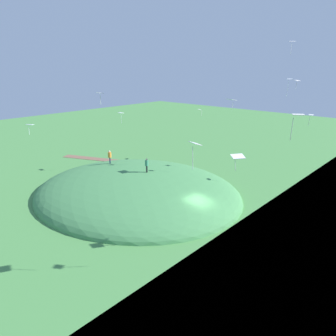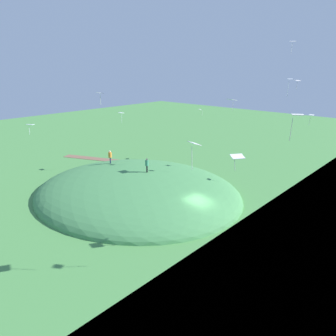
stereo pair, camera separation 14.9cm
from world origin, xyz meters
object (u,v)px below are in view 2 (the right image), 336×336
Objects in this scene: kite_3 at (311,116)px; kite_11 at (297,117)px; kite_6 at (237,157)px; kite_8 at (121,113)px; kite_7 at (298,81)px; kite_10 at (231,100)px; kite_9 at (290,81)px; kite_12 at (293,42)px; person_with_child at (147,164)px; kite_4 at (194,145)px; person_on_hilltop at (110,155)px; kite_2 at (200,110)px; kite_0 at (100,94)px; kite_13 at (30,125)px.

kite_11 reaches higher than kite_3.
kite_6 is 0.89× the size of kite_8.
kite_7 is at bearing -43.37° from kite_3.
kite_3 is 25.07m from kite_8.
kite_10 is at bearing -43.59° from kite_11.
kite_12 is at bearing -65.31° from kite_9.
person_with_child is 18.54m from kite_4.
kite_7 reaches higher than kite_4.
kite_7 is 21.55m from kite_11.
kite_10 is (7.05, -16.19, 1.32)m from kite_4.
person_on_hilltop is 1.23× the size of kite_8.
kite_9 reaches higher than kite_7.
kite_10 reaches higher than kite_3.
kite_12 is (4.02, -2.21, 8.15)m from kite_3.
kite_12 reaches higher than kite_3.
kite_2 is 16.34m from kite_7.
kite_2 is at bearing 129.63° from person_with_child.
kite_9 is at bearing 68.92° from person_with_child.
kite_8 is (23.28, -13.30, -1.49)m from kite_4.
kite_0 is at bearing 66.93° from kite_7.
kite_6 is at bearing 100.07° from kite_9.
kite_2 is (3.91, -16.08, 4.62)m from person_with_child.
kite_6 is 16.85m from kite_9.
kite_2 is at bearing -3.54° from kite_7.
person_on_hilltop is 1.62× the size of kite_13.
kite_3 is 0.87× the size of kite_8.
kite_7 is (3.35, -19.59, 5.08)m from kite_6.
kite_7 is at bearing -81.74° from kite_9.
kite_9 is 1.84× the size of kite_13.
kite_3 is 5.70m from kite_7.
kite_12 is 32.10m from kite_13.
kite_13 is at bearing 94.65° from kite_8.
kite_4 reaches higher than kite_8.
kite_9 is (-10.32, -19.12, 0.75)m from kite_0.
kite_11 is (-4.69, 17.00, 2.29)m from kite_3.
kite_9 is 17.85m from kite_11.
kite_4 is 1.30× the size of kite_8.
kite_0 is 10.53m from kite_13.
kite_11 is at bearing -170.65° from kite_0.
kite_11 reaches higher than person_on_hilltop.
kite_8 reaches higher than kite_2.
kite_11 is at bearing 105.43° from kite_3.
kite_6 is at bearing -156.84° from person_on_hilltop.
kite_0 is 24.92m from kite_7.
kite_12 is (1.38, -3.01, 4.39)m from kite_9.
kite_3 is at bearing -116.88° from person_on_hilltop.
kite_6 reaches higher than person_on_hilltop.
kite_0 reaches higher than kite_10.
kite_12 reaches higher than kite_8.
kite_4 reaches higher than kite_2.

